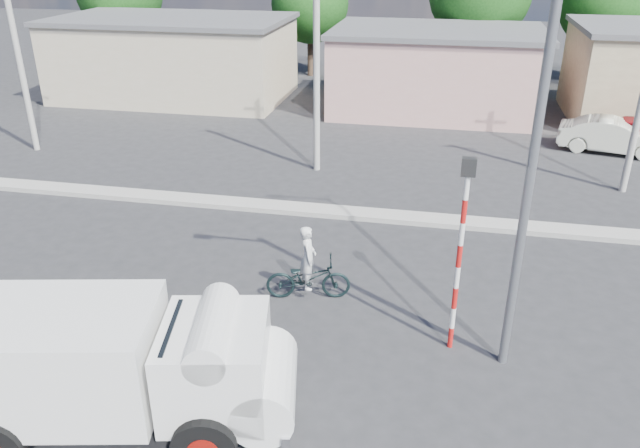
% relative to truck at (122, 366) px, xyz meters
% --- Properties ---
extents(ground_plane, '(120.00, 120.00, 0.00)m').
position_rel_truck_xyz_m(ground_plane, '(2.50, 2.16, -1.37)').
color(ground_plane, '#2A2A2D').
rests_on(ground_plane, ground).
extents(median, '(40.00, 0.80, 0.16)m').
position_rel_truck_xyz_m(median, '(2.50, 10.16, -1.29)').
color(median, '#99968E').
rests_on(median, ground).
extents(truck, '(6.31, 3.38, 2.48)m').
position_rel_truck_xyz_m(truck, '(0.00, 0.00, 0.00)').
color(truck, black).
rests_on(truck, ground).
extents(bicycle, '(2.18, 1.14, 1.09)m').
position_rel_truck_xyz_m(bicycle, '(2.21, 5.04, -0.83)').
color(bicycle, black).
rests_on(bicycle, ground).
extents(cyclist, '(0.51, 0.67, 1.64)m').
position_rel_truck_xyz_m(cyclist, '(2.21, 5.04, -0.55)').
color(cyclist, silver).
rests_on(cyclist, ground).
extents(car_cream, '(4.46, 2.34, 1.40)m').
position_rel_truck_xyz_m(car_cream, '(11.98, 18.63, -0.67)').
color(car_cream, beige).
rests_on(car_cream, ground).
extents(traffic_pole, '(0.28, 0.18, 4.36)m').
position_rel_truck_xyz_m(traffic_pole, '(5.70, 3.66, 1.22)').
color(traffic_pole, red).
rests_on(traffic_pole, ground).
extents(streetlight, '(2.34, 0.22, 9.00)m').
position_rel_truck_xyz_m(streetlight, '(6.64, 3.36, 3.59)').
color(streetlight, slate).
rests_on(streetlight, ground).
extents(building_row, '(37.80, 7.30, 4.44)m').
position_rel_truck_xyz_m(building_row, '(3.60, 24.16, 0.76)').
color(building_row, '#BCAD8E').
rests_on(building_row, ground).
extents(utility_poles, '(35.40, 0.24, 8.00)m').
position_rel_truck_xyz_m(utility_poles, '(5.75, 14.16, 2.70)').
color(utility_poles, '#99968E').
rests_on(utility_poles, ground).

